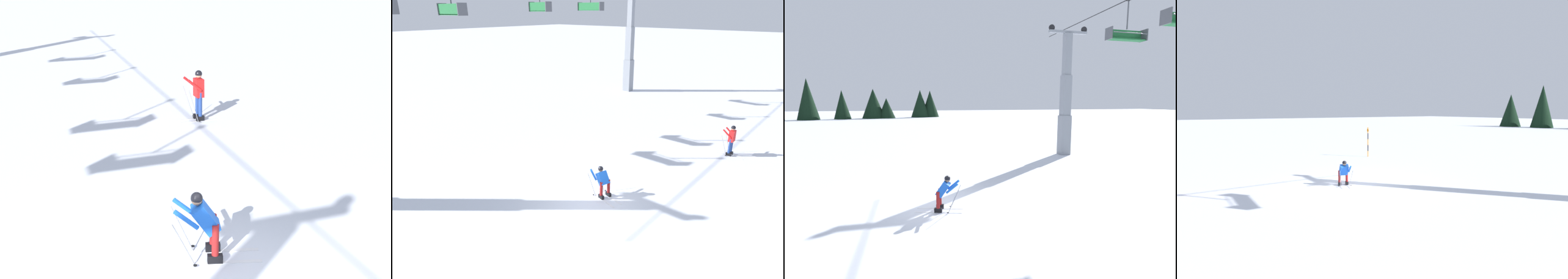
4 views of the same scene
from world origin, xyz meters
TOP-DOWN VIEW (x-y plane):
  - skier_carving_main at (0.89, 0.02)m, footprint 1.01×1.81m
  - skier_distant_uphill at (8.84, -2.71)m, footprint 0.71×1.58m

SIDE VIEW (x-z plane):
  - skier_carving_main at x=0.89m, z-range 0.02..1.49m
  - skier_distant_uphill at x=8.84m, z-range 0.13..1.88m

